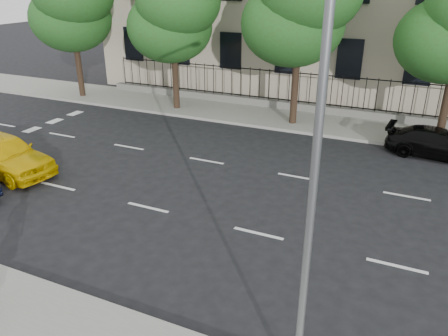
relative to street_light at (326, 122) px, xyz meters
The scene contains 8 objects.
ground 5.99m from the street_light, 144.73° to the left, with size 120.00×120.00×0.00m, color black.
far_sidewalk 16.75m from the street_light, 99.01° to the left, with size 60.00×4.00×0.15m, color gray.
lane_markings 8.67m from the street_light, 110.98° to the left, with size 49.60×4.62×0.01m, color silver, non-canonical shape.
iron_fence 18.21m from the street_light, 98.14° to the left, with size 30.00×0.50×2.20m.
street_light is the anchor object (origin of this frame).
tree_b 18.99m from the street_light, 127.15° to the left, with size 5.53×5.12×8.97m.
yellow_taxi 14.64m from the street_light, 161.60° to the left, with size 1.88×4.67×1.59m, color #EABC05.
black_sedan 14.22m from the street_light, 79.67° to the left, with size 1.75×4.31×1.25m, color black.
Camera 1 is at (3.71, -8.35, 7.24)m, focal length 35.00 mm.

